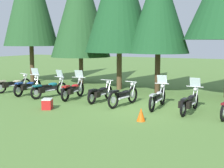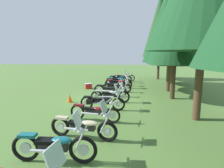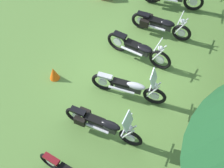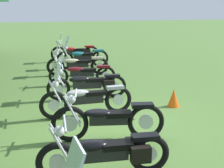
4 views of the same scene
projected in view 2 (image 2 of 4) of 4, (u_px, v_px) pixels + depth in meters
ground_plane at (109, 100)px, 11.02m from camera, size 80.00×80.00×0.00m
motorcycle_0 at (124, 77)px, 18.80m from camera, size 0.83×2.26×1.00m
motorcycle_1 at (120, 78)px, 17.46m from camera, size 0.70×2.33×1.38m
motorcycle_2 at (118, 80)px, 15.99m from camera, size 0.91×2.33×1.36m
motorcycle_3 at (118, 83)px, 14.62m from camera, size 0.78×2.31×1.38m
motorcycle_4 at (116, 87)px, 13.10m from camera, size 0.71×2.16×0.99m
motorcycle_5 at (110, 90)px, 11.78m from camera, size 0.65×2.29×1.03m
motorcycle_6 at (111, 95)px, 10.26m from camera, size 0.65×2.32×1.36m
motorcycle_7 at (102, 101)px, 8.89m from camera, size 0.72×2.32×1.35m
motorcycle_8 at (95, 112)px, 7.35m from camera, size 0.70×2.23×0.98m
motorcycle_9 at (84, 126)px, 5.79m from camera, size 0.67×2.36×1.35m
motorcycle_10 at (55, 145)px, 4.50m from camera, size 0.67×2.27×1.38m
pine_tree_0 at (160, 25)px, 19.37m from camera, size 3.70×3.70×9.60m
pine_tree_1 at (173, 29)px, 15.89m from camera, size 3.93×3.93×8.37m
pine_tree_2 at (171, 18)px, 12.73m from camera, size 4.04×4.04×8.72m
pine_tree_3 at (176, 23)px, 10.48m from camera, size 3.39×3.39×7.17m
picnic_cooler at (88, 86)px, 14.57m from camera, size 0.59×0.65×0.45m
traffic_cone at (70, 98)px, 10.36m from camera, size 0.32×0.32×0.48m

